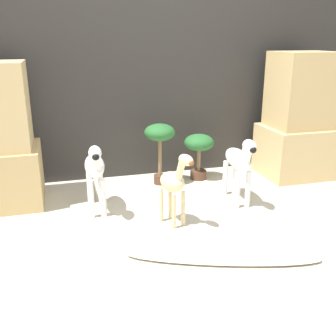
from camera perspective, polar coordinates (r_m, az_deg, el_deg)
ground_plane at (r=2.79m, az=4.57°, el=-10.16°), size 14.00×14.00×0.00m
wall_back at (r=3.87m, az=-2.68°, el=14.98°), size 6.40×0.08×2.20m
rock_pillar_right at (r=4.08m, az=18.46°, el=6.45°), size 0.67×0.57×1.21m
zebra_right at (r=3.28m, az=10.30°, el=0.98°), size 0.18×0.54×0.59m
zebra_left at (r=3.11m, az=-10.57°, el=-0.04°), size 0.17×0.54×0.59m
giraffe_figurine at (r=2.85m, az=0.92°, el=-2.10°), size 0.22×0.34×0.57m
potted_palm_front at (r=3.64m, az=-1.20°, el=4.47°), size 0.28×0.28×0.58m
potted_palm_back at (r=3.81m, az=4.52°, el=3.02°), size 0.29×0.29×0.45m
surfboard at (r=2.56m, az=7.80°, el=-12.57°), size 1.23×0.59×0.08m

